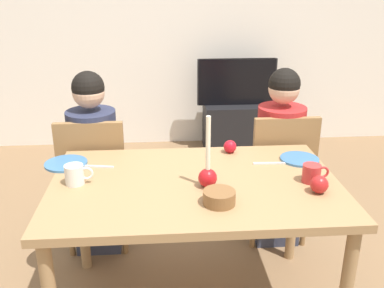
{
  "coord_description": "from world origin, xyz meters",
  "views": [
    {
      "loc": [
        -0.16,
        -1.88,
        1.67
      ],
      "look_at": [
        0.0,
        0.2,
        0.87
      ],
      "focal_mm": 40.38,
      "sensor_mm": 36.0,
      "label": 1
    }
  ],
  "objects_px": {
    "plate_right": "(300,159)",
    "candle_centerpiece": "(208,173)",
    "plate_left": "(66,163)",
    "apple_near_candle": "(230,146)",
    "chair_left": "(95,176)",
    "person_left_child": "(95,166)",
    "apple_by_left_plate": "(319,184)",
    "bowl_walnuts": "(219,197)",
    "person_right_child": "(278,160)",
    "tv_stand": "(235,127)",
    "mug_right": "(312,173)",
    "mug_left": "(75,175)",
    "tv": "(237,82)",
    "chair_right": "(279,171)",
    "dining_table": "(195,197)"
  },
  "relations": [
    {
      "from": "tv_stand",
      "to": "candle_centerpiece",
      "type": "distance_m",
      "value": 2.49
    },
    {
      "from": "person_right_child",
      "to": "plate_left",
      "type": "height_order",
      "value": "person_right_child"
    },
    {
      "from": "chair_left",
      "to": "candle_centerpiece",
      "type": "xyz_separation_m",
      "value": [
        0.63,
        -0.66,
        0.31
      ]
    },
    {
      "from": "mug_right",
      "to": "apple_by_left_plate",
      "type": "xyz_separation_m",
      "value": [
        -0.01,
        -0.11,
        -0.0
      ]
    },
    {
      "from": "tv_stand",
      "to": "plate_left",
      "type": "height_order",
      "value": "plate_left"
    },
    {
      "from": "person_right_child",
      "to": "plate_left",
      "type": "xyz_separation_m",
      "value": [
        -1.26,
        -0.38,
        0.19
      ]
    },
    {
      "from": "person_left_child",
      "to": "tv_stand",
      "type": "height_order",
      "value": "person_left_child"
    },
    {
      "from": "dining_table",
      "to": "apple_by_left_plate",
      "type": "distance_m",
      "value": 0.59
    },
    {
      "from": "tv",
      "to": "mug_left",
      "type": "height_order",
      "value": "tv"
    },
    {
      "from": "candle_centerpiece",
      "to": "apple_near_candle",
      "type": "height_order",
      "value": "candle_centerpiece"
    },
    {
      "from": "chair_left",
      "to": "mug_left",
      "type": "xyz_separation_m",
      "value": [
        0.01,
        -0.59,
        0.29
      ]
    },
    {
      "from": "person_left_child",
      "to": "candle_centerpiece",
      "type": "relative_size",
      "value": 3.35
    },
    {
      "from": "mug_right",
      "to": "plate_right",
      "type": "bearing_deg",
      "value": 84.65
    },
    {
      "from": "candle_centerpiece",
      "to": "apple_by_left_plate",
      "type": "relative_size",
      "value": 4.18
    },
    {
      "from": "chair_right",
      "to": "bowl_walnuts",
      "type": "distance_m",
      "value": 1.01
    },
    {
      "from": "person_right_child",
      "to": "plate_right",
      "type": "xyz_separation_m",
      "value": [
        -0.01,
        -0.42,
        0.19
      ]
    },
    {
      "from": "plate_right",
      "to": "apple_by_left_plate",
      "type": "distance_m",
      "value": 0.38
    },
    {
      "from": "plate_right",
      "to": "candle_centerpiece",
      "type": "bearing_deg",
      "value": -152.37
    },
    {
      "from": "apple_by_left_plate",
      "to": "plate_right",
      "type": "bearing_deg",
      "value": 85.37
    },
    {
      "from": "candle_centerpiece",
      "to": "plate_left",
      "type": "distance_m",
      "value": 0.79
    },
    {
      "from": "mug_right",
      "to": "apple_near_candle",
      "type": "bearing_deg",
      "value": 129.85
    },
    {
      "from": "tv",
      "to": "mug_right",
      "type": "distance_m",
      "value": 2.34
    },
    {
      "from": "mug_right",
      "to": "chair_left",
      "type": "bearing_deg",
      "value": 150.43
    },
    {
      "from": "chair_right",
      "to": "person_right_child",
      "type": "distance_m",
      "value": 0.07
    },
    {
      "from": "chair_left",
      "to": "candle_centerpiece",
      "type": "distance_m",
      "value": 0.97
    },
    {
      "from": "dining_table",
      "to": "person_right_child",
      "type": "distance_m",
      "value": 0.88
    },
    {
      "from": "tv_stand",
      "to": "apple_by_left_plate",
      "type": "xyz_separation_m",
      "value": [
        -0.05,
        -2.46,
        0.55
      ]
    },
    {
      "from": "bowl_walnuts",
      "to": "apple_near_candle",
      "type": "height_order",
      "value": "apple_near_candle"
    },
    {
      "from": "plate_left",
      "to": "apple_near_candle",
      "type": "bearing_deg",
      "value": 6.49
    },
    {
      "from": "candle_centerpiece",
      "to": "apple_near_candle",
      "type": "xyz_separation_m",
      "value": [
        0.17,
        0.42,
        -0.03
      ]
    },
    {
      "from": "bowl_walnuts",
      "to": "apple_near_candle",
      "type": "relative_size",
      "value": 1.98
    },
    {
      "from": "dining_table",
      "to": "person_right_child",
      "type": "bearing_deg",
      "value": 47.01
    },
    {
      "from": "tv_stand",
      "to": "plate_left",
      "type": "bearing_deg",
      "value": -121.98
    },
    {
      "from": "mug_left",
      "to": "bowl_walnuts",
      "type": "relative_size",
      "value": 0.94
    },
    {
      "from": "person_left_child",
      "to": "apple_near_candle",
      "type": "bearing_deg",
      "value": -19.05
    },
    {
      "from": "candle_centerpiece",
      "to": "plate_right",
      "type": "distance_m",
      "value": 0.61
    },
    {
      "from": "plate_right",
      "to": "mug_right",
      "type": "distance_m",
      "value": 0.27
    },
    {
      "from": "plate_left",
      "to": "candle_centerpiece",
      "type": "bearing_deg",
      "value": -23.56
    },
    {
      "from": "plate_left",
      "to": "apple_by_left_plate",
      "type": "height_order",
      "value": "apple_by_left_plate"
    },
    {
      "from": "dining_table",
      "to": "plate_right",
      "type": "relative_size",
      "value": 6.73
    },
    {
      "from": "plate_right",
      "to": "chair_right",
      "type": "bearing_deg",
      "value": 88.79
    },
    {
      "from": "plate_right",
      "to": "apple_near_candle",
      "type": "distance_m",
      "value": 0.39
    },
    {
      "from": "chair_right",
      "to": "plate_right",
      "type": "relative_size",
      "value": 4.33
    },
    {
      "from": "plate_left",
      "to": "apple_by_left_plate",
      "type": "distance_m",
      "value": 1.29
    },
    {
      "from": "person_left_child",
      "to": "bowl_walnuts",
      "type": "distance_m",
      "value": 1.11
    },
    {
      "from": "chair_left",
      "to": "plate_right",
      "type": "xyz_separation_m",
      "value": [
        1.17,
        -0.38,
        0.24
      ]
    },
    {
      "from": "chair_left",
      "to": "apple_near_candle",
      "type": "distance_m",
      "value": 0.89
    },
    {
      "from": "person_right_child",
      "to": "tv_stand",
      "type": "relative_size",
      "value": 1.83
    },
    {
      "from": "bowl_walnuts",
      "to": "apple_by_left_plate",
      "type": "bearing_deg",
      "value": 8.33
    },
    {
      "from": "candle_centerpiece",
      "to": "chair_left",
      "type": "bearing_deg",
      "value": 133.76
    }
  ]
}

